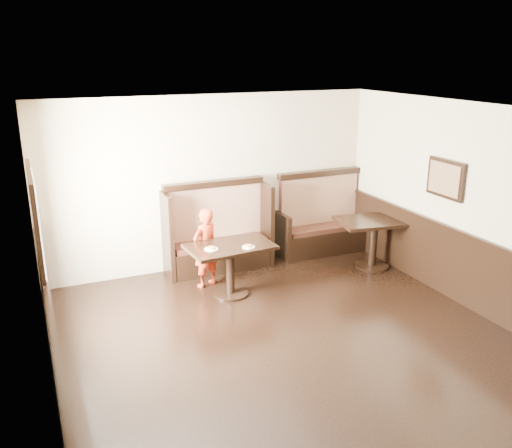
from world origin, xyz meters
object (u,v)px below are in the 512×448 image
booth_neighbor (321,226)px  table_neighbor (374,232)px  child (205,248)px  booth_main (217,237)px  table_main (230,257)px

booth_neighbor → table_neighbor: bearing=-67.6°
child → booth_main: bearing=-147.5°
table_main → table_neighbor: (2.54, 0.06, 0.02)m
booth_neighbor → table_main: bearing=-153.7°
table_neighbor → child: size_ratio=1.06×
booth_main → child: bearing=-123.9°
table_neighbor → table_main: bearing=-168.7°
booth_neighbor → table_main: size_ratio=1.30×
table_main → child: bearing=112.7°
booth_main → child: size_ratio=1.43×
table_neighbor → child: bearing=-178.0°
booth_main → child: (-0.41, -0.61, 0.09)m
booth_neighbor → child: size_ratio=1.35×
booth_neighbor → child: 2.44m
table_neighbor → booth_neighbor: bearing=122.3°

